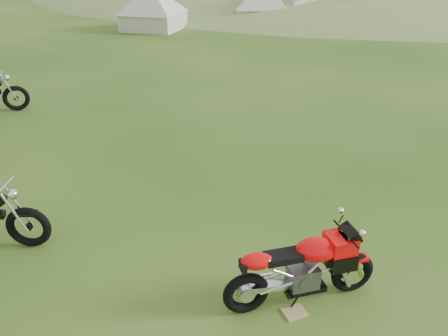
{
  "coord_description": "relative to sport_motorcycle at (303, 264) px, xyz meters",
  "views": [
    {
      "loc": [
        -0.64,
        -5.64,
        3.92
      ],
      "look_at": [
        0.19,
        0.4,
        0.82
      ],
      "focal_mm": 35.0,
      "sensor_mm": 36.0,
      "label": 1
    }
  ],
  "objects": [
    {
      "name": "sport_motorcycle",
      "position": [
        0.0,
        0.0,
        0.0
      ],
      "size": [
        1.9,
        0.7,
        1.12
      ],
      "primitive_type": null,
      "rotation": [
        0.0,
        0.0,
        0.13
      ],
      "color": "red",
      "rests_on": "ground"
    },
    {
      "name": "ground",
      "position": [
        -0.84,
        1.72,
        -0.56
      ],
      "size": [
        120.0,
        120.0,
        0.0
      ],
      "primitive_type": "plane",
      "color": "#224C10",
      "rests_on": "ground"
    },
    {
      "name": "plywood_board",
      "position": [
        -0.11,
        -0.2,
        -0.55
      ],
      "size": [
        0.31,
        0.27,
        0.02
      ],
      "primitive_type": "cube",
      "rotation": [
        0.0,
        0.0,
        0.25
      ],
      "color": "tan",
      "rests_on": "ground"
    },
    {
      "name": "tent_left",
      "position": [
        -1.88,
        20.19,
        0.62
      ],
      "size": [
        3.6,
        3.6,
        2.36
      ],
      "primitive_type": null,
      "rotation": [
        0.0,
        0.0,
        -0.43
      ],
      "color": "beige",
      "rests_on": "ground"
    },
    {
      "name": "caravan",
      "position": [
        11.76,
        21.1,
        0.6
      ],
      "size": [
        5.34,
        3.29,
        2.32
      ],
      "primitive_type": null,
      "rotation": [
        0.0,
        0.0,
        0.23
      ],
      "color": "white",
      "rests_on": "ground"
    },
    {
      "name": "tent_mid",
      "position": [
        4.2,
        21.47,
        0.62
      ],
      "size": [
        3.3,
        3.3,
        2.36
      ],
      "primitive_type": null,
      "rotation": [
        0.0,
        0.0,
        -0.24
      ],
      "color": "beige",
      "rests_on": "ground"
    }
  ]
}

